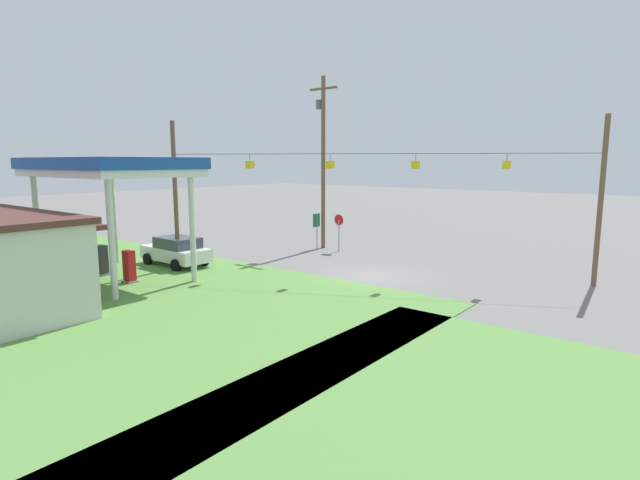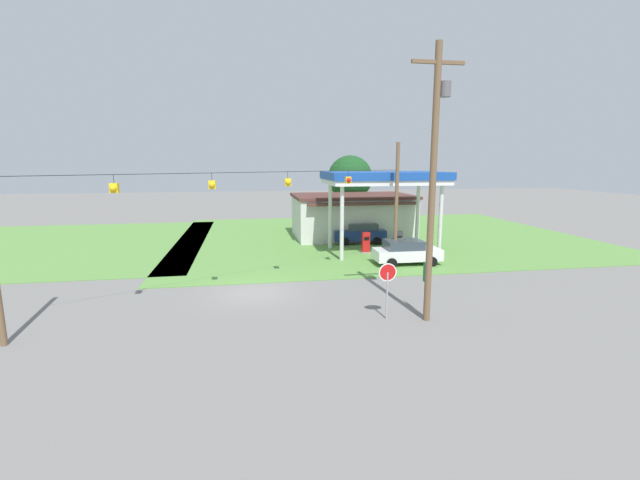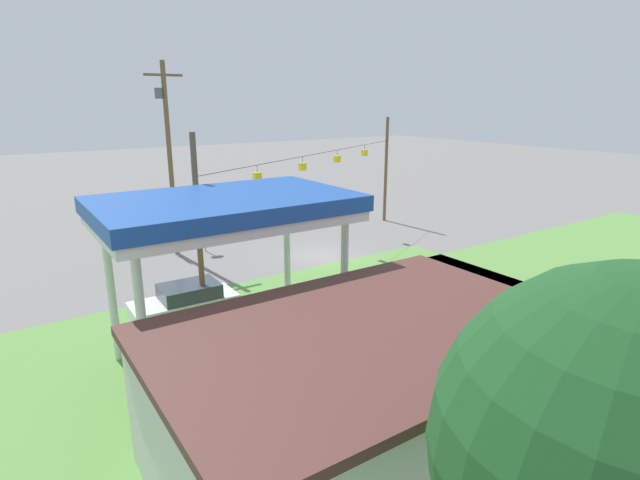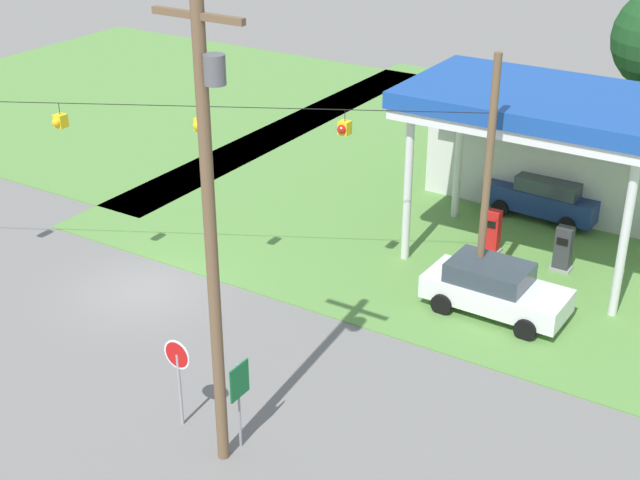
{
  "view_description": "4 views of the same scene",
  "coord_description": "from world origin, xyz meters",
  "px_view_note": "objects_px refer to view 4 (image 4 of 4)",
  "views": [
    {
      "loc": [
        -13.68,
        21.4,
        5.88
      ],
      "look_at": [
        1.5,
        2.32,
        2.04
      ],
      "focal_mm": 28.0,
      "sensor_mm": 36.0,
      "label": 1
    },
    {
      "loc": [
        -0.36,
        -21.88,
        6.78
      ],
      "look_at": [
        3.96,
        2.89,
        2.18
      ],
      "focal_mm": 24.0,
      "sensor_mm": 36.0,
      "label": 2
    },
    {
      "loc": [
        16.38,
        24.37,
        9.21
      ],
      "look_at": [
        1.46,
        2.08,
        1.71
      ],
      "focal_mm": 28.0,
      "sensor_mm": 36.0,
      "label": 3
    },
    {
      "loc": [
        18.38,
        -18.52,
        14.21
      ],
      "look_at": [
        5.25,
        2.3,
        2.22
      ],
      "focal_mm": 50.0,
      "sensor_mm": 36.0,
      "label": 4
    }
  ],
  "objects_px": {
    "car_at_pumps_front": "(494,288)",
    "car_at_pumps_rear": "(546,195)",
    "fuel_pump_near": "(492,233)",
    "stop_sign_roadside": "(178,364)",
    "utility_pole_main": "(211,220)",
    "gas_station_canopy": "(542,108)",
    "gas_station_store": "(579,146)",
    "route_sign": "(239,389)",
    "fuel_pump_far": "(563,250)"
  },
  "relations": [
    {
      "from": "gas_station_canopy",
      "to": "route_sign",
      "type": "height_order",
      "value": "gas_station_canopy"
    },
    {
      "from": "fuel_pump_near",
      "to": "route_sign",
      "type": "distance_m",
      "value": 13.35
    },
    {
      "from": "fuel_pump_far",
      "to": "route_sign",
      "type": "height_order",
      "value": "route_sign"
    },
    {
      "from": "fuel_pump_far",
      "to": "route_sign",
      "type": "bearing_deg",
      "value": -105.22
    },
    {
      "from": "gas_station_canopy",
      "to": "gas_station_store",
      "type": "relative_size",
      "value": 0.82
    },
    {
      "from": "fuel_pump_far",
      "to": "stop_sign_roadside",
      "type": "bearing_deg",
      "value": -112.11
    },
    {
      "from": "gas_station_canopy",
      "to": "car_at_pumps_front",
      "type": "relative_size",
      "value": 1.94
    },
    {
      "from": "car_at_pumps_front",
      "to": "stop_sign_roadside",
      "type": "height_order",
      "value": "stop_sign_roadside"
    },
    {
      "from": "gas_station_store",
      "to": "stop_sign_roadside",
      "type": "relative_size",
      "value": 4.22
    },
    {
      "from": "gas_station_canopy",
      "to": "route_sign",
      "type": "relative_size",
      "value": 3.59
    },
    {
      "from": "gas_station_store",
      "to": "car_at_pumps_front",
      "type": "height_order",
      "value": "gas_station_store"
    },
    {
      "from": "fuel_pump_near",
      "to": "utility_pole_main",
      "type": "relative_size",
      "value": 0.14
    },
    {
      "from": "gas_station_store",
      "to": "utility_pole_main",
      "type": "relative_size",
      "value": 0.92
    },
    {
      "from": "fuel_pump_near",
      "to": "fuel_pump_far",
      "type": "relative_size",
      "value": 1.0
    },
    {
      "from": "gas_station_store",
      "to": "stop_sign_roadside",
      "type": "bearing_deg",
      "value": -99.88
    },
    {
      "from": "gas_station_store",
      "to": "fuel_pump_far",
      "type": "bearing_deg",
      "value": -75.34
    },
    {
      "from": "fuel_pump_near",
      "to": "fuel_pump_far",
      "type": "bearing_deg",
      "value": 0.0
    },
    {
      "from": "gas_station_store",
      "to": "car_at_pumps_rear",
      "type": "distance_m",
      "value": 3.38
    },
    {
      "from": "fuel_pump_far",
      "to": "route_sign",
      "type": "xyz_separation_m",
      "value": [
        -3.61,
        -13.27,
        0.95
      ]
    },
    {
      "from": "car_at_pumps_front",
      "to": "stop_sign_roadside",
      "type": "bearing_deg",
      "value": -114.61
    },
    {
      "from": "gas_station_canopy",
      "to": "car_at_pumps_rear",
      "type": "bearing_deg",
      "value": 100.14
    },
    {
      "from": "gas_station_canopy",
      "to": "gas_station_store",
      "type": "distance_m",
      "value": 7.98
    },
    {
      "from": "gas_station_store",
      "to": "car_at_pumps_rear",
      "type": "bearing_deg",
      "value": -92.11
    },
    {
      "from": "fuel_pump_near",
      "to": "fuel_pump_far",
      "type": "distance_m",
      "value": 2.57
    },
    {
      "from": "fuel_pump_far",
      "to": "gas_station_store",
      "type": "bearing_deg",
      "value": 104.66
    },
    {
      "from": "gas_station_canopy",
      "to": "route_sign",
      "type": "xyz_separation_m",
      "value": [
        -2.33,
        -13.28,
        -3.8
      ]
    },
    {
      "from": "fuel_pump_far",
      "to": "stop_sign_roadside",
      "type": "distance_m",
      "value": 14.47
    },
    {
      "from": "gas_station_store",
      "to": "utility_pole_main",
      "type": "distance_m",
      "value": 21.46
    },
    {
      "from": "car_at_pumps_rear",
      "to": "stop_sign_roadside",
      "type": "height_order",
      "value": "stop_sign_roadside"
    },
    {
      "from": "utility_pole_main",
      "to": "stop_sign_roadside",
      "type": "bearing_deg",
      "value": 165.49
    },
    {
      "from": "stop_sign_roadside",
      "to": "route_sign",
      "type": "xyz_separation_m",
      "value": [
        1.82,
        0.09,
        -0.1
      ]
    },
    {
      "from": "gas_station_store",
      "to": "car_at_pumps_front",
      "type": "bearing_deg",
      "value": -84.96
    },
    {
      "from": "gas_station_store",
      "to": "utility_pole_main",
      "type": "height_order",
      "value": "utility_pole_main"
    },
    {
      "from": "car_at_pumps_rear",
      "to": "gas_station_canopy",
      "type": "bearing_deg",
      "value": 104.01
    },
    {
      "from": "car_at_pumps_front",
      "to": "car_at_pumps_rear",
      "type": "distance_m",
      "value": 7.88
    },
    {
      "from": "stop_sign_roadside",
      "to": "utility_pole_main",
      "type": "distance_m",
      "value": 4.86
    },
    {
      "from": "car_at_pumps_front",
      "to": "utility_pole_main",
      "type": "height_order",
      "value": "utility_pole_main"
    },
    {
      "from": "fuel_pump_near",
      "to": "route_sign",
      "type": "relative_size",
      "value": 0.67
    },
    {
      "from": "route_sign",
      "to": "fuel_pump_near",
      "type": "bearing_deg",
      "value": 85.5
    },
    {
      "from": "fuel_pump_near",
      "to": "car_at_pumps_rear",
      "type": "distance_m",
      "value": 3.95
    },
    {
      "from": "gas_station_store",
      "to": "fuel_pump_far",
      "type": "height_order",
      "value": "gas_station_store"
    },
    {
      "from": "car_at_pumps_front",
      "to": "stop_sign_roadside",
      "type": "relative_size",
      "value": 1.78
    },
    {
      "from": "gas_station_store",
      "to": "fuel_pump_near",
      "type": "relative_size",
      "value": 6.58
    },
    {
      "from": "car_at_pumps_front",
      "to": "route_sign",
      "type": "distance_m",
      "value": 9.8
    },
    {
      "from": "gas_station_canopy",
      "to": "gas_station_store",
      "type": "height_order",
      "value": "gas_station_canopy"
    },
    {
      "from": "gas_station_canopy",
      "to": "fuel_pump_far",
      "type": "bearing_deg",
      "value": -0.07
    },
    {
      "from": "stop_sign_roadside",
      "to": "route_sign",
      "type": "relative_size",
      "value": 1.04
    },
    {
      "from": "car_at_pumps_rear",
      "to": "gas_station_store",
      "type": "bearing_deg",
      "value": -88.24
    },
    {
      "from": "utility_pole_main",
      "to": "route_sign",
      "type": "bearing_deg",
      "value": 77.85
    },
    {
      "from": "car_at_pumps_front",
      "to": "route_sign",
      "type": "xyz_separation_m",
      "value": [
        -2.72,
        -9.37,
        0.84
      ]
    }
  ]
}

